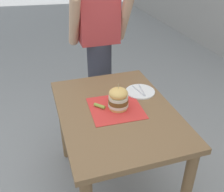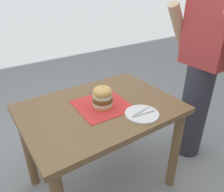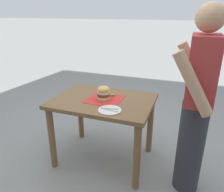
{
  "view_description": "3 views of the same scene",
  "coord_description": "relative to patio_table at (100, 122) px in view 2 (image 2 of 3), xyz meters",
  "views": [
    {
      "loc": [
        -0.47,
        -1.39,
        1.75
      ],
      "look_at": [
        0.0,
        0.1,
        0.8
      ],
      "focal_mm": 42.0,
      "sensor_mm": 36.0,
      "label": 1
    },
    {
      "loc": [
        1.11,
        -0.66,
        1.52
      ],
      "look_at": [
        0.0,
        0.1,
        0.8
      ],
      "focal_mm": 35.0,
      "sensor_mm": 36.0,
      "label": 2
    },
    {
      "loc": [
        1.98,
        0.83,
        1.63
      ],
      "look_at": [
        0.0,
        0.1,
        0.8
      ],
      "focal_mm": 35.0,
      "sensor_mm": 36.0,
      "label": 3
    }
  ],
  "objects": [
    {
      "name": "ground_plane",
      "position": [
        0.0,
        0.0,
        -0.62
      ],
      "size": [
        80.0,
        80.0,
        0.0
      ],
      "primitive_type": "plane",
      "color": "gray"
    },
    {
      "name": "patio_table",
      "position": [
        0.0,
        0.0,
        0.0
      ],
      "size": [
        0.77,
        1.05,
        0.75
      ],
      "color": "brown",
      "rests_on": "ground"
    },
    {
      "name": "serving_paper",
      "position": [
        0.0,
        0.02,
        0.14
      ],
      "size": [
        0.36,
        0.36,
        0.0
      ],
      "primitive_type": "cube",
      "rotation": [
        0.0,
        0.0,
        -0.04
      ],
      "color": "red",
      "rests_on": "patio_table"
    },
    {
      "name": "sandwich",
      "position": [
        0.02,
        0.01,
        0.21
      ],
      "size": [
        0.14,
        0.14,
        0.19
      ],
      "color": "#E5B25B",
      "rests_on": "serving_paper"
    },
    {
      "name": "pickle_spear",
      "position": [
        -0.1,
        0.05,
        0.15
      ],
      "size": [
        0.07,
        0.08,
        0.02
      ],
      "primitive_type": "cylinder",
      "rotation": [
        0.0,
        1.57,
        2.29
      ],
      "color": "#8EA83D",
      "rests_on": "serving_paper"
    },
    {
      "name": "side_plate_with_forks",
      "position": [
        0.24,
        0.17,
        0.14
      ],
      "size": [
        0.22,
        0.22,
        0.02
      ],
      "color": "white",
      "rests_on": "patio_table"
    },
    {
      "name": "diner_across_table",
      "position": [
        0.13,
        0.92,
        0.27
      ],
      "size": [
        0.55,
        0.35,
        1.69
      ],
      "color": "#33333D",
      "rests_on": "ground"
    }
  ]
}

